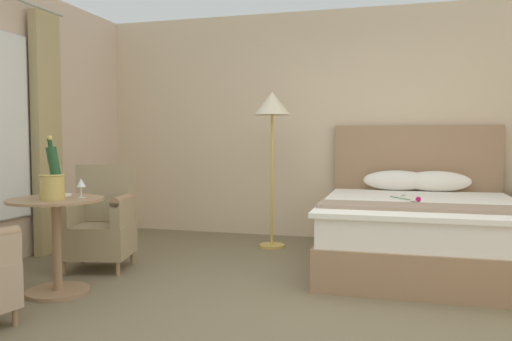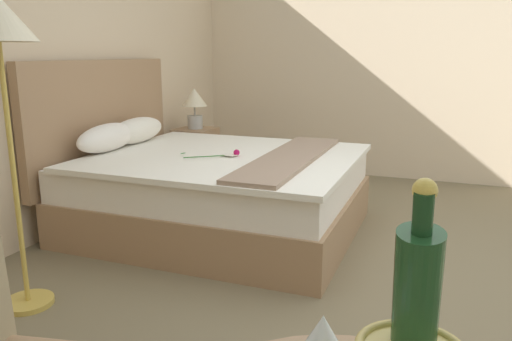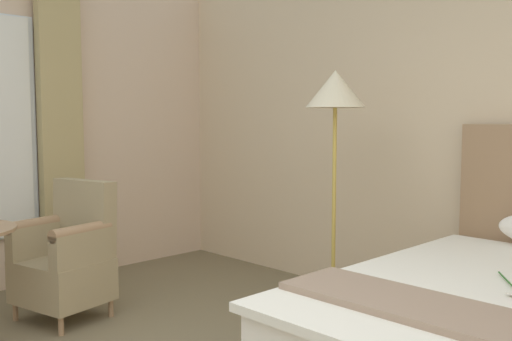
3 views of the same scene
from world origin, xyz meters
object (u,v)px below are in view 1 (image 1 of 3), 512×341
object	(u,v)px
wine_glass_near_edge	(44,183)
snack_plate	(59,195)
champagne_bucket	(53,181)
wine_glass_near_bucket	(81,184)
side_table_round	(57,238)
floor_lamp_brass	(272,113)
bed	(420,228)
armchair_by_window	(101,223)

from	to	relation	value
wine_glass_near_edge	snack_plate	distance (m)	0.15
champagne_bucket	snack_plate	xyz separation A→B (m)	(-0.14, 0.25, -0.13)
wine_glass_near_edge	snack_plate	size ratio (longest dim) A/B	0.78
wine_glass_near_bucket	side_table_round	bearing A→B (deg)	-149.37
champagne_bucket	floor_lamp_brass	bearing A→B (deg)	60.95
side_table_round	champagne_bucket	bearing A→B (deg)	-64.80
floor_lamp_brass	bed	bearing A→B (deg)	-14.96
side_table_round	wine_glass_near_edge	size ratio (longest dim) A/B	5.06
wine_glass_near_edge	bed	bearing A→B (deg)	27.51
bed	floor_lamp_brass	xyz separation A→B (m)	(-1.53, 0.41, 1.12)
floor_lamp_brass	wine_glass_near_edge	distance (m)	2.48
champagne_bucket	wine_glass_near_bucket	xyz separation A→B (m)	(0.12, 0.18, -0.03)
wine_glass_near_edge	snack_plate	bearing A→B (deg)	36.16
snack_plate	armchair_by_window	bearing A→B (deg)	90.56
wine_glass_near_bucket	armchair_by_window	world-z (taller)	armchair_by_window
snack_plate	wine_glass_near_bucket	bearing A→B (deg)	-16.72
bed	champagne_bucket	world-z (taller)	bed
snack_plate	armchair_by_window	xyz separation A→B (m)	(-0.01, 0.59, -0.32)
wine_glass_near_edge	armchair_by_window	xyz separation A→B (m)	(0.08, 0.66, -0.42)
champagne_bucket	armchair_by_window	bearing A→B (deg)	99.51
bed	armchair_by_window	world-z (taller)	bed
side_table_round	floor_lamp_brass	bearing A→B (deg)	59.17
champagne_bucket	wine_glass_near_bucket	bearing A→B (deg)	55.65
bed	champagne_bucket	bearing A→B (deg)	-147.64
wine_glass_near_edge	armchair_by_window	bearing A→B (deg)	82.70
floor_lamp_brass	side_table_round	distance (m)	2.60
wine_glass_near_edge	armchair_by_window	world-z (taller)	armchair_by_window
floor_lamp_brass	snack_plate	size ratio (longest dim) A/B	9.11
bed	wine_glass_near_bucket	distance (m)	3.06
armchair_by_window	snack_plate	bearing A→B (deg)	-89.44
bed	side_table_round	size ratio (longest dim) A/B	2.96
bed	side_table_round	world-z (taller)	bed
floor_lamp_brass	side_table_round	bearing A→B (deg)	-120.83
side_table_round	wine_glass_near_edge	world-z (taller)	wine_glass_near_edge
floor_lamp_brass	champagne_bucket	distance (m)	2.51
wine_glass_near_bucket	champagne_bucket	bearing A→B (deg)	-124.35
side_table_round	champagne_bucket	distance (m)	0.46
champagne_bucket	armchair_by_window	world-z (taller)	champagne_bucket
wine_glass_near_bucket	snack_plate	world-z (taller)	wine_glass_near_bucket
bed	wine_glass_near_edge	size ratio (longest dim) A/B	14.97
bed	side_table_round	xyz separation A→B (m)	(-2.75, -1.64, 0.07)
floor_lamp_brass	side_table_round	size ratio (longest dim) A/B	2.31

